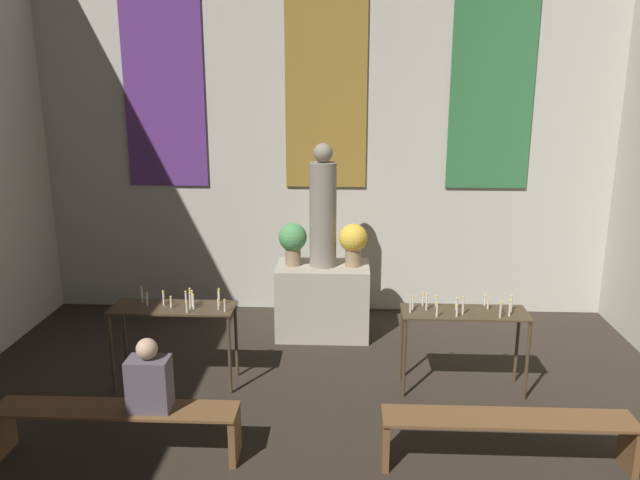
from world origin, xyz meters
name	(u,v)px	position (x,y,z in m)	size (l,w,h in m)	color
wall_back	(326,109)	(0.00, 11.09, 2.85)	(8.07, 0.16, 5.64)	beige
altar	(323,300)	(0.00, 10.08, 0.47)	(1.18, 0.71, 0.94)	#ADA38E
statue	(323,210)	(0.00, 10.08, 1.67)	(0.34, 0.34, 1.55)	gray
flower_vase_left	(293,240)	(-0.38, 10.08, 1.27)	(0.36, 0.36, 0.55)	#937A5B
flower_vase_right	(353,241)	(0.38, 10.08, 1.27)	(0.36, 0.36, 0.55)	#937A5B
candle_rack_left	(174,317)	(-1.54, 8.66, 0.78)	(1.32, 0.46, 1.10)	#473823
candle_rack_right	(464,322)	(1.54, 8.65, 0.78)	(1.32, 0.46, 1.09)	#473823
pew_back_left	(117,420)	(-1.70, 7.28, 0.35)	(2.14, 0.36, 0.47)	brown
pew_back_right	(507,430)	(1.70, 7.28, 0.35)	(2.14, 0.36, 0.47)	brown
person_seated	(149,379)	(-1.38, 7.28, 0.75)	(0.36, 0.24, 0.66)	#564C56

